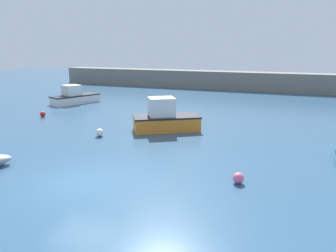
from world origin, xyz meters
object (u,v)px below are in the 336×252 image
object	(u,v)px
motorboat_with_cabin	(75,97)
mooring_buoy_white	(99,133)
mooring_buoy_pink	(238,178)
cabin_cruiser_white	(165,119)
mooring_buoy_red	(43,114)

from	to	relation	value
motorboat_with_cabin	mooring_buoy_white	xyz separation A→B (m)	(9.43, -9.93, -0.41)
mooring_buoy_white	mooring_buoy_pink	bearing A→B (deg)	-23.72
cabin_cruiser_white	mooring_buoy_red	size ratio (longest dim) A/B	11.11
cabin_cruiser_white	mooring_buoy_pink	world-z (taller)	cabin_cruiser_white
mooring_buoy_white	mooring_buoy_red	world-z (taller)	mooring_buoy_white
cabin_cruiser_white	mooring_buoy_white	world-z (taller)	cabin_cruiser_white
mooring_buoy_pink	mooring_buoy_red	distance (m)	18.95
motorboat_with_cabin	mooring_buoy_pink	size ratio (longest dim) A/B	10.97
mooring_buoy_pink	mooring_buoy_white	xyz separation A→B (m)	(-9.58, 4.21, 0.02)
motorboat_with_cabin	mooring_buoy_red	xyz separation A→B (m)	(1.69, -6.44, -0.44)
motorboat_with_cabin	mooring_buoy_red	distance (m)	6.68
mooring_buoy_pink	mooring_buoy_white	distance (m)	10.46
mooring_buoy_red	cabin_cruiser_white	bearing A→B (deg)	-2.20
mooring_buoy_white	cabin_cruiser_white	bearing A→B (deg)	42.86
cabin_cruiser_white	mooring_buoy_pink	bearing A→B (deg)	-81.12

